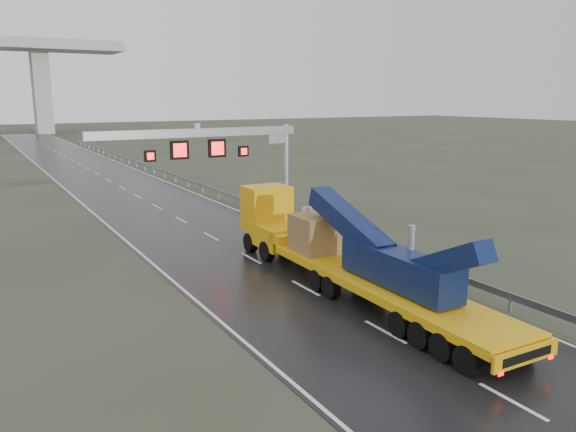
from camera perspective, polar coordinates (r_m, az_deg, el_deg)
ground at (r=24.48m, az=6.82°, el=-10.03°), size 400.00×400.00×0.00m
road at (r=60.38m, az=-16.51°, el=2.78°), size 11.00×200.00×0.02m
guardrail at (r=52.70m, az=-7.48°, el=2.65°), size 0.20×140.00×1.40m
sign_gantry at (r=39.56m, az=-6.30°, el=6.78°), size 14.90×1.20×7.42m
heavy_haul_truck at (r=28.23m, az=4.35°, el=-3.09°), size 3.37×20.09×4.70m
exit_sign_pair at (r=39.35m, az=3.72°, el=1.00°), size 1.39×0.18×2.38m
striped_barrier at (r=41.91m, az=1.97°, el=0.17°), size 0.72×0.45×1.15m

